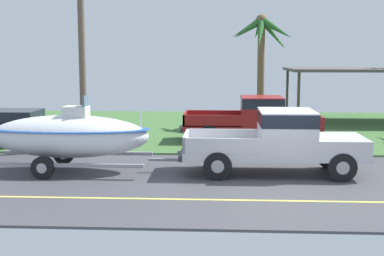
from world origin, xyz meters
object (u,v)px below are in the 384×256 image
parked_pickup_background (260,117)px  carport_awning (363,71)px  boat_on_trailer (68,136)px  palm_tree_mid (262,41)px  parked_sedan_near (9,128)px  pickup_truck_towing (285,139)px  utility_pole (82,38)px

parked_pickup_background → carport_awning: size_ratio=0.74×
boat_on_trailer → palm_tree_mid: (6.45, 9.97, 3.05)m
parked_pickup_background → parked_sedan_near: bearing=-172.4°
pickup_truck_towing → boat_on_trailer: (-6.43, -0.00, 0.04)m
parked_pickup_background → palm_tree_mid: (0.32, 4.27, 3.11)m
pickup_truck_towing → palm_tree_mid: size_ratio=1.01×
parked_sedan_near → palm_tree_mid: palm_tree_mid is taller
boat_on_trailer → parked_pickup_background: bearing=42.9°
parked_sedan_near → boat_on_trailer: bearing=-50.9°
parked_pickup_background → parked_sedan_near: parked_pickup_background is taller
parked_sedan_near → utility_pole: utility_pole is taller
boat_on_trailer → parked_sedan_near: size_ratio=1.28×
pickup_truck_towing → parked_sedan_near: pickup_truck_towing is taller
parked_sedan_near → carport_awning: bearing=26.8°
palm_tree_mid → pickup_truck_towing: bearing=-90.1°
pickup_truck_towing → parked_pickup_background: size_ratio=0.97×
boat_on_trailer → carport_awning: carport_awning is taller
utility_pole → carport_awning: bearing=35.4°
boat_on_trailer → parked_pickup_background: size_ratio=1.07×
palm_tree_mid → parked_pickup_background: bearing=-94.3°
parked_pickup_background → palm_tree_mid: palm_tree_mid is taller
boat_on_trailer → utility_pole: bearing=97.0°
boat_on_trailer → utility_pole: size_ratio=0.77×
parked_sedan_near → palm_tree_mid: (10.04, 5.56, 3.46)m
carport_awning → utility_pole: utility_pole is taller
pickup_truck_towing → utility_pole: bearing=152.9°
parked_pickup_background → carport_awning: carport_awning is taller
parked_pickup_background → carport_awning: 8.73m
pickup_truck_towing → palm_tree_mid: 10.44m
boat_on_trailer → utility_pole: 4.63m
boat_on_trailer → utility_pole: utility_pole is taller
pickup_truck_towing → carport_awning: carport_awning is taller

